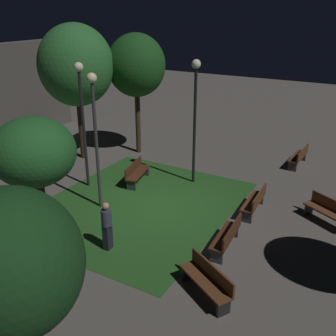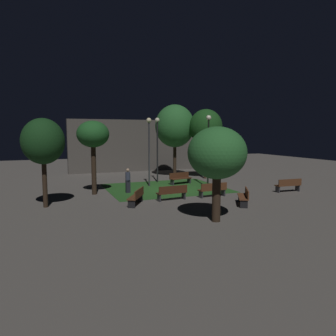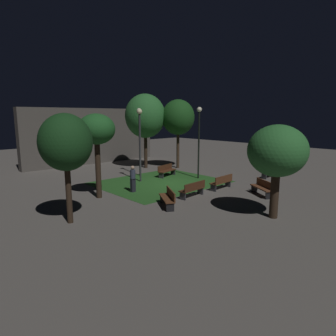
% 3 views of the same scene
% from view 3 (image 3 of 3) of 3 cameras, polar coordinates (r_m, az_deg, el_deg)
% --- Properties ---
extents(ground_plane, '(60.00, 60.00, 0.00)m').
position_cam_3_polar(ground_plane, '(19.84, 0.71, -3.13)').
color(ground_plane, '#56514C').
extents(grass_lawn, '(8.10, 6.75, 0.01)m').
position_cam_3_polar(grass_lawn, '(20.33, -1.51, -2.80)').
color(grass_lawn, '#23511E').
rests_on(grass_lawn, ground).
extents(bench_lawn_edge, '(1.83, 0.61, 0.88)m').
position_cam_3_polar(bench_lawn_edge, '(16.67, 4.86, -4.05)').
color(bench_lawn_edge, '#422314').
rests_on(bench_lawn_edge, ground).
extents(bench_front_right, '(1.82, 0.57, 0.88)m').
position_cam_3_polar(bench_front_right, '(18.69, 10.41, -2.62)').
color(bench_front_right, '#512D19').
rests_on(bench_front_right, ground).
extents(bench_front_left, '(1.86, 0.87, 0.88)m').
position_cam_3_polar(bench_front_left, '(22.23, -0.30, -0.42)').
color(bench_front_left, '#422314').
rests_on(bench_front_left, ground).
extents(bench_path_side, '(1.32, 1.80, 0.88)m').
position_cam_3_polar(bench_path_side, '(17.84, 17.84, -3.56)').
color(bench_path_side, brown).
rests_on(bench_path_side, ground).
extents(bench_near_trees, '(1.33, 1.79, 0.88)m').
position_cam_3_polar(bench_near_trees, '(14.92, 0.04, -5.71)').
color(bench_near_trees, '#512D19').
rests_on(bench_near_trees, ground).
extents(bench_corner, '(1.82, 0.56, 0.88)m').
position_cam_3_polar(bench_corner, '(23.10, 19.33, -0.60)').
color(bench_corner, '#512D19').
rests_on(bench_corner, ground).
extents(tree_near_wall, '(2.19, 2.19, 4.66)m').
position_cam_3_polar(tree_near_wall, '(12.85, -19.19, 4.59)').
color(tree_near_wall, '#2D2116').
rests_on(tree_near_wall, ground).
extents(tree_right_canopy, '(2.80, 2.80, 5.90)m').
position_cam_3_polar(tree_right_canopy, '(25.57, 1.97, 9.73)').
color(tree_right_canopy, '#38281C').
rests_on(tree_right_canopy, ground).
extents(tree_back_right, '(2.02, 2.02, 4.67)m').
position_cam_3_polar(tree_back_right, '(16.50, -13.67, 7.02)').
color(tree_back_right, '#2D2116').
rests_on(tree_back_right, ground).
extents(tree_left_canopy, '(3.46, 3.46, 6.38)m').
position_cam_3_polar(tree_left_canopy, '(25.68, -4.43, 9.96)').
color(tree_left_canopy, '#2D2116').
rests_on(tree_left_canopy, ground).
extents(tree_tall_center, '(2.57, 2.57, 4.18)m').
position_cam_3_polar(tree_tall_center, '(13.69, 20.38, 2.96)').
color(tree_tall_center, '#2D2116').
rests_on(tree_tall_center, ground).
extents(lamp_post_path_center, '(0.36, 0.36, 4.98)m').
position_cam_3_polar(lamp_post_path_center, '(20.25, -5.46, 6.66)').
color(lamp_post_path_center, '#333338').
rests_on(lamp_post_path_center, ground).
extents(lamp_post_plaza_east, '(0.36, 0.36, 5.08)m').
position_cam_3_polar(lamp_post_plaza_east, '(22.28, -5.55, 7.12)').
color(lamp_post_plaza_east, black).
rests_on(lamp_post_plaza_east, ground).
extents(lamp_post_near_wall, '(0.36, 0.36, 5.14)m').
position_cam_3_polar(lamp_post_near_wall, '(21.33, 6.02, 7.07)').
color(lamp_post_near_wall, black).
rests_on(lamp_post_near_wall, ground).
extents(pedestrian, '(0.32, 0.32, 1.61)m').
position_cam_3_polar(pedestrian, '(17.76, -6.83, -1.98)').
color(pedestrian, black).
rests_on(pedestrian, ground).
extents(building_wall_backdrop, '(13.42, 0.80, 5.22)m').
position_cam_3_polar(building_wall_backdrop, '(29.18, -14.32, 6.01)').
color(building_wall_backdrop, '#4C4742').
rests_on(building_wall_backdrop, ground).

